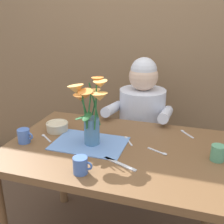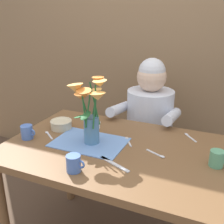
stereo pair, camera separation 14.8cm
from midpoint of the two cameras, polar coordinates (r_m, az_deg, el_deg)
name	(u,v)px [view 1 (the left image)]	position (r m, az deg, el deg)	size (l,w,h in m)	color
wood_panel_backdrop	(153,35)	(2.35, 6.83, 15.65)	(4.00, 0.10, 2.50)	brown
dining_table	(116,162)	(1.54, -1.87, -10.55)	(1.20, 0.80, 0.74)	brown
seated_person	(141,132)	(2.10, 4.14, -4.27)	(0.45, 0.47, 1.14)	#4C4C56
striped_placemat	(90,143)	(1.54, -7.49, -6.58)	(0.40, 0.28, 0.01)	#6B93D1
flower_vase	(90,108)	(1.45, -7.47, 0.80)	(0.25, 0.24, 0.37)	teal
ceramic_bowl	(57,126)	(1.72, -13.83, -2.97)	(0.14, 0.14, 0.06)	beige
dinner_knife	(120,164)	(1.33, -1.55, -10.90)	(0.19, 0.02, 0.01)	silver
tea_cup	(81,165)	(1.27, -9.98, -11.05)	(0.09, 0.07, 0.08)	#476BB7
coffee_cup	(218,153)	(1.42, 18.61, -8.23)	(0.09, 0.07, 0.08)	#569970
ceramic_mug	(24,136)	(1.62, -20.48, -4.78)	(0.09, 0.07, 0.08)	#476BB7
spoon_0	(185,133)	(1.69, 12.69, -4.32)	(0.09, 0.10, 0.01)	silver
spoon_1	(127,139)	(1.57, 0.53, -5.84)	(0.08, 0.11, 0.01)	silver
spoon_2	(160,152)	(1.44, 7.22, -8.47)	(0.11, 0.06, 0.01)	silver
spoon_3	(95,127)	(1.74, -5.97, -3.20)	(0.06, 0.12, 0.01)	silver
spoon_4	(45,137)	(1.66, -16.31, -5.06)	(0.10, 0.09, 0.01)	silver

